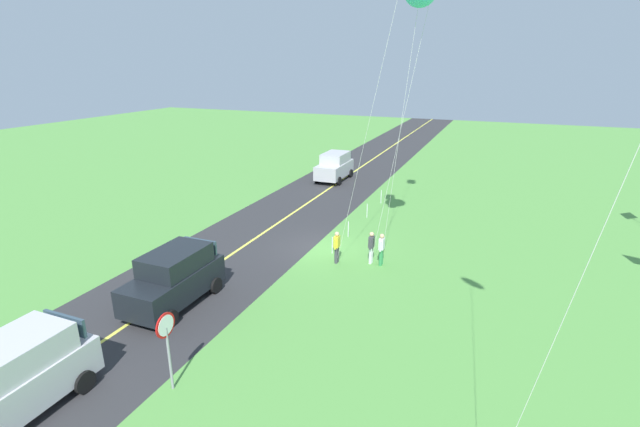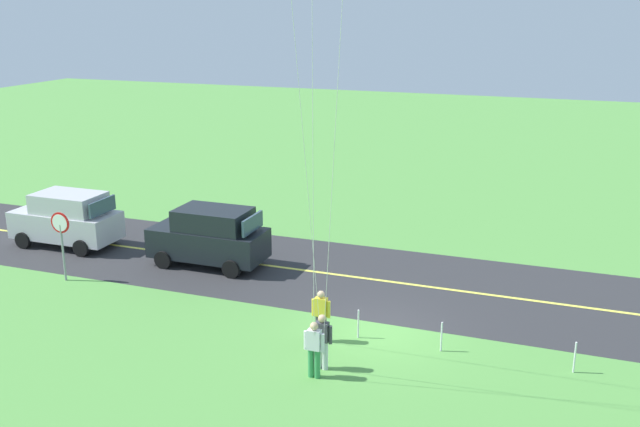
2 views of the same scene
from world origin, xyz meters
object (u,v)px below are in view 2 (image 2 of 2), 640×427
object	(u,v)px
car_suv_foreground	(210,236)
car_parked_east_near	(67,219)
person_adult_near	(314,348)
person_child_watcher	(321,314)
stop_sign	(61,233)
person_adult_companion	(322,340)

from	to	relation	value
car_suv_foreground	car_parked_east_near	distance (m)	6.62
person_adult_near	person_child_watcher	distance (m)	2.15
stop_sign	person_adult_near	bearing A→B (deg)	162.38
person_adult_companion	person_child_watcher	size ratio (longest dim) A/B	1.00
person_adult_companion	person_child_watcher	xyz separation A→B (m)	(0.60, -1.56, 0.00)
car_suv_foreground	person_adult_near	bearing A→B (deg)	135.20
car_parked_east_near	stop_sign	xyz separation A→B (m)	(-2.45, 3.27, 0.65)
car_suv_foreground	person_child_watcher	world-z (taller)	car_suv_foreground
car_suv_foreground	stop_sign	xyz separation A→B (m)	(4.17, 3.23, 0.65)
car_suv_foreground	person_adult_companion	xyz separation A→B (m)	(-6.78, 6.18, -0.29)
car_parked_east_near	stop_sign	bearing A→B (deg)	126.93
person_adult_near	person_adult_companion	distance (m)	0.52
car_suv_foreground	person_child_watcher	xyz separation A→B (m)	(-6.18, 4.63, -0.29)
person_adult_near	person_adult_companion	size ratio (longest dim) A/B	1.00
car_suv_foreground	car_parked_east_near	xyz separation A→B (m)	(6.62, -0.03, 0.00)
stop_sign	person_child_watcher	world-z (taller)	stop_sign
car_parked_east_near	person_adult_near	distance (m)	14.97
stop_sign	person_child_watcher	distance (m)	10.48
person_adult_companion	person_child_watcher	distance (m)	1.67
car_suv_foreground	person_adult_near	distance (m)	9.51
car_suv_foreground	person_adult_companion	world-z (taller)	car_suv_foreground
car_parked_east_near	person_adult_near	size ratio (longest dim) A/B	2.75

